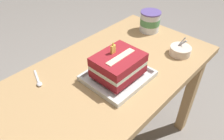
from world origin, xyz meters
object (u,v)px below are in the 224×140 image
foil_tray (118,76)px  birthday_cake (118,65)px  ice_cream_tub (150,21)px  serving_spoon_near_tray (39,82)px  bowl_stack (180,50)px

foil_tray → birthday_cake: birthday_cake is taller
ice_cream_tub → serving_spoon_near_tray: (-0.74, 0.08, -0.06)m
foil_tray → serving_spoon_near_tray: 0.36m
foil_tray → serving_spoon_near_tray: (-0.27, 0.24, -0.00)m
foil_tray → serving_spoon_near_tray: foil_tray is taller
bowl_stack → serving_spoon_near_tray: (-0.64, 0.35, -0.02)m
bowl_stack → ice_cream_tub: 0.29m
serving_spoon_near_tray → ice_cream_tub: bearing=-6.0°
birthday_cake → serving_spoon_near_tray: bearing=138.8°
foil_tray → serving_spoon_near_tray: bearing=138.8°
birthday_cake → ice_cream_tub: birthday_cake is taller
foil_tray → ice_cream_tub: ice_cream_tub is taller
birthday_cake → ice_cream_tub: size_ratio=1.68×
foil_tray → birthday_cake: bearing=90.0°
birthday_cake → bowl_stack: 0.39m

